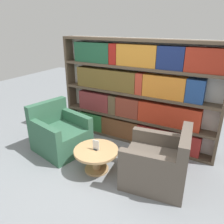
# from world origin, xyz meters

# --- Properties ---
(ground_plane) EXTENTS (14.00, 14.00, 0.00)m
(ground_plane) POSITION_xyz_m (0.00, 0.00, 0.00)
(ground_plane) COLOR gray
(bookshelf) EXTENTS (3.14, 0.30, 2.04)m
(bookshelf) POSITION_xyz_m (0.01, 1.43, 1.01)
(bookshelf) COLOR silver
(bookshelf) RESTS_ON ground_plane
(armchair_left) EXTENTS (1.06, 1.00, 0.90)m
(armchair_left) POSITION_xyz_m (-1.10, 0.42, 0.31)
(armchair_left) COLOR #336047
(armchair_left) RESTS_ON ground_plane
(armchair_right) EXTENTS (1.01, 0.94, 0.90)m
(armchair_right) POSITION_xyz_m (0.83, 0.42, 0.31)
(armchair_right) COLOR brown
(armchair_right) RESTS_ON ground_plane
(coffee_table) EXTENTS (0.72, 0.72, 0.39)m
(coffee_table) POSITION_xyz_m (-0.13, 0.21, 0.28)
(coffee_table) COLOR tan
(coffee_table) RESTS_ON ground_plane
(table_sign) EXTENTS (0.11, 0.06, 0.17)m
(table_sign) POSITION_xyz_m (-0.13, 0.21, 0.46)
(table_sign) COLOR black
(table_sign) RESTS_ON coffee_table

